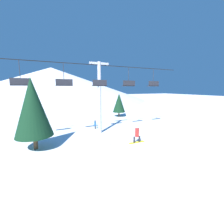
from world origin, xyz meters
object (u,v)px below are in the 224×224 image
snow_ramp (141,160)px  snowboarder (137,134)px  pine_tree_near (33,107)px  distant_skier (95,124)px

snow_ramp → snowboarder: (0.36, 1.07, 1.48)m
snow_ramp → snowboarder: size_ratio=2.55×
snow_ramp → pine_tree_near: size_ratio=0.49×
snow_ramp → distant_skier: 11.79m
pine_tree_near → distant_skier: (7.34, 4.30, -3.31)m
snow_ramp → distant_skier: size_ratio=2.69×
snow_ramp → pine_tree_near: pine_tree_near is taller
distant_skier → pine_tree_near: bearing=-149.6°
snow_ramp → distant_skier: (0.70, 11.76, -0.18)m
snowboarder → distant_skier: 10.82m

